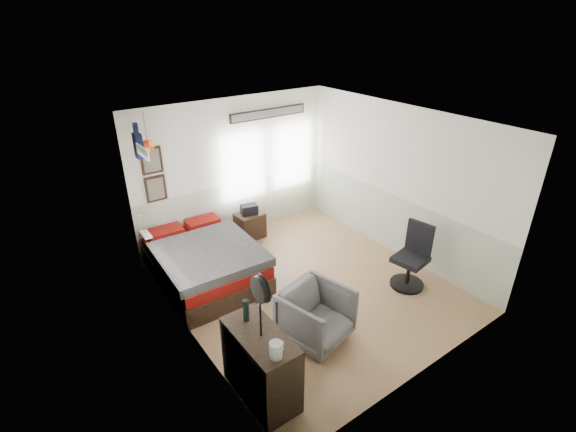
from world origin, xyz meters
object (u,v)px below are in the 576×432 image
nightstand (250,225)px  task_chair (412,261)px  bed (205,262)px  armchair (316,315)px  dresser (261,364)px

nightstand → task_chair: bearing=-68.8°
nightstand → bed: bearing=-151.9°
armchair → nightstand: armchair is taller
dresser → nightstand: bearing=61.1°
armchair → bed: bearing=92.1°
bed → nightstand: 1.57m
dresser → nightstand: 3.79m
dresser → task_chair: bearing=7.9°
bed → nightstand: bearing=33.4°
dresser → nightstand: dresser is taller
task_chair → dresser: bearing=177.8°
armchair → dresser: bearing=-175.8°
bed → armchair: armchair is taller
dresser → task_chair: 3.17m
nightstand → task_chair: 3.17m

